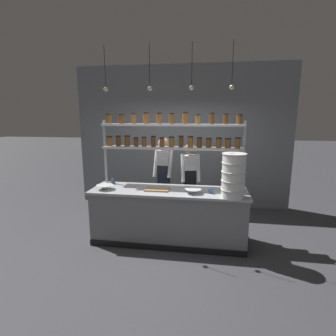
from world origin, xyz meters
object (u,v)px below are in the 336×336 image
Objects in this scene: chef_left at (164,174)px; cutting_board at (157,189)px; serving_cup_by_board at (210,191)px; chef_center at (190,180)px; prep_bowl_center_front at (193,191)px; container_stack at (233,176)px; spice_shelf_unit at (171,138)px; prep_bowl_near_left at (105,187)px; serving_cup_front at (113,181)px.

chef_left reaches higher than cutting_board.
cutting_board is at bearing 176.04° from serving_cup_by_board.
chef_center reaches higher than prep_bowl_center_front.
chef_center is at bearing 126.92° from container_stack.
spice_shelf_unit is 1.45× the size of chef_left.
chef_center is (0.53, -0.10, -0.06)m from chef_left.
prep_bowl_near_left reaches higher than prep_bowl_center_front.
chef_left is at bearing 157.54° from chef_center.
container_stack reaches higher than serving_cup_by_board.
chef_left is 1.05× the size of chef_center.
serving_cup_front reaches higher than prep_bowl_near_left.
prep_bowl_center_front is at bearing -9.66° from cutting_board.
container_stack is at bearing -64.55° from chef_center.
serving_cup_by_board is at bearing -39.70° from chef_left.
container_stack reaches higher than prep_bowl_center_front.
prep_bowl_near_left reaches higher than cutting_board.
container_stack is at bearing -35.63° from chef_left.
cutting_board is at bearing 170.34° from prep_bowl_center_front.
prep_bowl_center_front is at bearing -93.97° from chef_center.
cutting_board is 0.92m from serving_cup_front.
serving_cup_front is at bearing -174.46° from spice_shelf_unit.
spice_shelf_unit is 8.84× the size of prep_bowl_near_left.
serving_cup_front reaches higher than serving_cup_by_board.
spice_shelf_unit reaches higher than chef_left.
spice_shelf_unit is 0.94m from chef_center.
chef_center is 4.09× the size of cutting_board.
chef_center is 0.88m from cutting_board.
prep_bowl_center_front is (0.64, -0.94, -0.04)m from chef_left.
serving_cup_front reaches higher than prep_bowl_center_front.
chef_center is at bearing 31.29° from prep_bowl_near_left.
cutting_board is 1.41× the size of prep_bowl_near_left.
spice_shelf_unit is 9.37× the size of prep_bowl_center_front.
container_stack is 2.54× the size of prep_bowl_center_front.
spice_shelf_unit reaches higher than serving_cup_front.
serving_cup_front is at bearing 89.48° from prep_bowl_near_left.
prep_bowl_near_left is at bearing -90.52° from serving_cup_front.
serving_cup_by_board is at bearing 153.91° from container_stack.
serving_cup_by_board is (0.70, -0.43, -0.79)m from spice_shelf_unit.
serving_cup_front is (-1.06, -0.10, -0.79)m from spice_shelf_unit.
serving_cup_by_board reaches higher than prep_bowl_near_left.
cutting_board is at bearing -17.14° from serving_cup_front.
prep_bowl_near_left is at bearing -155.82° from spice_shelf_unit.
serving_cup_front reaches higher than cutting_board.
spice_shelf_unit is 1.41m from prep_bowl_near_left.
prep_bowl_near_left is 1.48m from prep_bowl_center_front.
serving_cup_front is 1.16× the size of serving_cup_by_board.
cutting_board is (0.04, -0.83, -0.07)m from chef_left.
container_stack reaches higher than prep_bowl_near_left.
prep_bowl_near_left is 3.00× the size of serving_cup_front.
cutting_board is at bearing 6.72° from prep_bowl_near_left.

